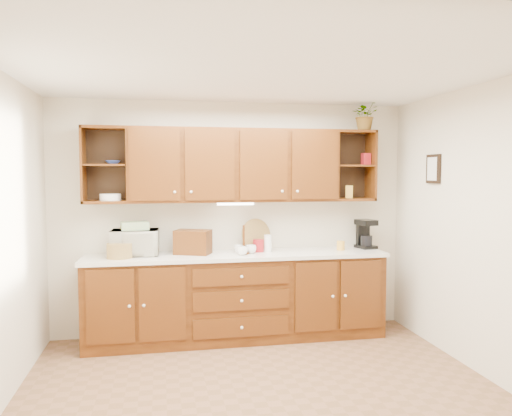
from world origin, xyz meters
name	(u,v)px	position (x,y,z in m)	size (l,w,h in m)	color
floor	(264,396)	(0.00, 0.00, 0.00)	(4.00, 4.00, 0.00)	brown
ceiling	(264,70)	(0.00, 0.00, 2.60)	(4.00, 4.00, 0.00)	white
back_wall	(233,218)	(0.00, 1.75, 1.30)	(4.00, 4.00, 0.00)	beige
right_wall	(490,231)	(2.00, 0.00, 1.30)	(3.50, 3.50, 0.00)	beige
base_cabinets	(237,298)	(0.00, 1.45, 0.45)	(3.20, 0.60, 0.90)	#341705
countertop	(237,255)	(0.00, 1.44, 0.92)	(3.24, 0.64, 0.04)	silver
upper_cabinets	(236,165)	(0.01, 1.59, 1.89)	(3.20, 0.33, 0.80)	#341705
undercabinet_light	(236,204)	(0.00, 1.53, 1.47)	(0.40, 0.05, 0.03)	white
framed_picture	(433,169)	(1.98, 0.90, 1.85)	(0.03, 0.24, 0.30)	black
wicker_basket	(119,251)	(-1.22, 1.37, 1.02)	(0.25, 0.25, 0.15)	olive
microwave	(135,242)	(-1.08, 1.53, 1.08)	(0.49, 0.33, 0.27)	silver
towel_stack	(135,226)	(-1.08, 1.53, 1.25)	(0.28, 0.20, 0.08)	#E5E96D
wine_bottle	(145,239)	(-0.97, 1.53, 1.11)	(0.07, 0.07, 0.33)	black
woven_tray	(256,249)	(0.25, 1.64, 0.95)	(0.36, 0.36, 0.02)	olive
bread_box	(193,242)	(-0.47, 1.49, 1.07)	(0.37, 0.23, 0.26)	#341705
mug_tree	(244,249)	(0.07, 1.40, 0.99)	(0.26, 0.27, 0.31)	#341705
canister_red	(258,246)	(0.25, 1.51, 1.01)	(0.12, 0.12, 0.14)	maroon
canister_white	(268,243)	(0.35, 1.50, 1.03)	(0.08, 0.08, 0.19)	white
canister_yellow	(341,246)	(1.18, 1.45, 0.99)	(0.09, 0.09, 0.10)	gold
coffee_maker	(365,234)	(1.52, 1.55, 1.10)	(0.22, 0.26, 0.33)	black
bowl_stack	(113,162)	(-1.29, 1.58, 1.92)	(0.16, 0.16, 0.04)	navy
plate_stack	(110,197)	(-1.32, 1.56, 1.56)	(0.22, 0.22, 0.07)	white
pantry_box_yellow	(349,192)	(1.32, 1.55, 1.59)	(0.08, 0.06, 0.14)	gold
pantry_box_red	(366,159)	(1.52, 1.56, 1.97)	(0.09, 0.08, 0.13)	maroon
potted_plant	(365,115)	(1.48, 1.52, 2.46)	(0.31, 0.27, 0.34)	#999999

